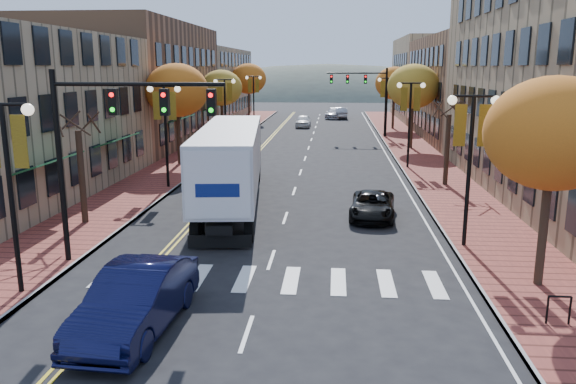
# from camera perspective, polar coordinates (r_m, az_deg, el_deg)

# --- Properties ---
(ground) EXTENTS (200.00, 200.00, 0.00)m
(ground) POSITION_cam_1_polar(r_m,az_deg,el_deg) (17.52, -3.20, -11.24)
(ground) COLOR black
(ground) RESTS_ON ground
(sidewalk_left) EXTENTS (4.00, 85.00, 0.15)m
(sidewalk_left) POSITION_cam_1_polar(r_m,az_deg,el_deg) (50.15, -8.33, 4.41)
(sidewalk_left) COLOR brown
(sidewalk_left) RESTS_ON ground
(sidewalk_right) EXTENTS (4.00, 85.00, 0.15)m
(sidewalk_right) POSITION_cam_1_polar(r_m,az_deg,el_deg) (49.33, 12.55, 4.11)
(sidewalk_right) COLOR brown
(sidewalk_right) RESTS_ON ground
(building_left_mid) EXTENTS (12.00, 24.00, 11.00)m
(building_left_mid) POSITION_cam_1_polar(r_m,az_deg,el_deg) (55.36, -15.92, 10.47)
(building_left_mid) COLOR brown
(building_left_mid) RESTS_ON ground
(building_left_far) EXTENTS (12.00, 26.00, 9.50)m
(building_left_far) POSITION_cam_1_polar(r_m,az_deg,el_deg) (79.28, -9.51, 10.71)
(building_left_far) COLOR #9E8966
(building_left_far) RESTS_ON ground
(building_right_mid) EXTENTS (15.00, 24.00, 10.00)m
(building_right_mid) POSITION_cam_1_polar(r_m,az_deg,el_deg) (60.14, 20.70, 9.80)
(building_right_mid) COLOR brown
(building_right_mid) RESTS_ON ground
(building_right_far) EXTENTS (15.00, 20.00, 11.00)m
(building_right_far) POSITION_cam_1_polar(r_m,az_deg,el_deg) (81.51, 16.52, 10.95)
(building_right_far) COLOR #9E8966
(building_right_far) RESTS_ON ground
(tree_left_a) EXTENTS (0.28, 0.28, 4.20)m
(tree_left_a) POSITION_cam_1_polar(r_m,az_deg,el_deg) (26.83, -20.21, 1.44)
(tree_left_a) COLOR #382619
(tree_left_a) RESTS_ON sidewalk_left
(tree_left_b) EXTENTS (4.48, 4.48, 7.21)m
(tree_left_b) POSITION_cam_1_polar(r_m,az_deg,el_deg) (41.46, -11.22, 10.09)
(tree_left_b) COLOR #382619
(tree_left_b) RESTS_ON sidewalk_left
(tree_left_c) EXTENTS (4.16, 4.16, 6.69)m
(tree_left_c) POSITION_cam_1_polar(r_m,az_deg,el_deg) (57.03, -6.78, 10.45)
(tree_left_c) COLOR #382619
(tree_left_c) RESTS_ON sidewalk_left
(tree_left_d) EXTENTS (4.61, 4.61, 7.42)m
(tree_left_d) POSITION_cam_1_polar(r_m,az_deg,el_deg) (74.74, -4.02, 11.40)
(tree_left_d) COLOR #382619
(tree_left_d) RESTS_ON sidewalk_left
(tree_right_a) EXTENTS (4.16, 4.16, 6.69)m
(tree_right_a) POSITION_cam_1_polar(r_m,az_deg,el_deg) (19.20, 25.33, 5.36)
(tree_right_a) COLOR #382619
(tree_right_a) RESTS_ON sidewalk_right
(tree_right_b) EXTENTS (0.28, 0.28, 4.20)m
(tree_right_b) POSITION_cam_1_polar(r_m,az_deg,el_deg) (34.86, 15.85, 4.14)
(tree_right_b) COLOR #382619
(tree_right_b) RESTS_ON sidewalk_right
(tree_right_c) EXTENTS (4.48, 4.48, 7.21)m
(tree_right_c) POSITION_cam_1_polar(r_m,az_deg,el_deg) (50.35, 12.62, 10.42)
(tree_right_c) COLOR #382619
(tree_right_c) RESTS_ON sidewalk_right
(tree_right_d) EXTENTS (4.35, 4.35, 7.00)m
(tree_right_d) POSITION_cam_1_polar(r_m,az_deg,el_deg) (66.23, 10.75, 10.81)
(tree_right_d) COLOR #382619
(tree_right_d) RESTS_ON sidewalk_right
(lamp_left_a) EXTENTS (1.96, 0.36, 6.05)m
(lamp_left_a) POSITION_cam_1_polar(r_m,az_deg,el_deg) (18.84, -26.62, 2.77)
(lamp_left_a) COLOR black
(lamp_left_a) RESTS_ON ground
(lamp_left_b) EXTENTS (1.96, 0.36, 6.05)m
(lamp_left_b) POSITION_cam_1_polar(r_m,az_deg,el_deg) (33.45, -12.38, 7.52)
(lamp_left_b) COLOR black
(lamp_left_b) RESTS_ON ground
(lamp_left_c) EXTENTS (1.96, 0.36, 6.05)m
(lamp_left_c) POSITION_cam_1_polar(r_m,az_deg,el_deg) (50.89, -6.43, 9.36)
(lamp_left_c) COLOR black
(lamp_left_c) RESTS_ON ground
(lamp_left_d) EXTENTS (1.96, 0.36, 6.05)m
(lamp_left_d) POSITION_cam_1_polar(r_m,az_deg,el_deg) (68.62, -3.51, 10.22)
(lamp_left_d) COLOR black
(lamp_left_d) RESTS_ON ground
(lamp_right_a) EXTENTS (1.96, 0.36, 6.05)m
(lamp_right_a) POSITION_cam_1_polar(r_m,az_deg,el_deg) (22.65, 18.10, 4.92)
(lamp_right_a) COLOR black
(lamp_right_a) RESTS_ON ground
(lamp_right_b) EXTENTS (1.96, 0.36, 6.05)m
(lamp_right_b) POSITION_cam_1_polar(r_m,az_deg,el_deg) (40.30, 12.30, 8.33)
(lamp_right_b) COLOR black
(lamp_right_b) RESTS_ON ground
(lamp_right_c) EXTENTS (1.96, 0.36, 6.05)m
(lamp_right_c) POSITION_cam_1_polar(r_m,az_deg,el_deg) (58.17, 10.03, 9.64)
(lamp_right_c) COLOR black
(lamp_right_c) RESTS_ON ground
(traffic_mast_near) EXTENTS (6.10, 0.35, 7.00)m
(traffic_mast_near) POSITION_cam_1_polar(r_m,az_deg,el_deg) (20.51, -17.61, 5.99)
(traffic_mast_near) COLOR black
(traffic_mast_near) RESTS_ON ground
(traffic_mast_far) EXTENTS (6.10, 0.34, 7.00)m
(traffic_mast_far) POSITION_cam_1_polar(r_m,az_deg,el_deg) (57.99, 8.03, 10.32)
(traffic_mast_far) COLOR black
(traffic_mast_far) RESTS_ON ground
(semi_truck) EXTENTS (4.50, 16.92, 4.18)m
(semi_truck) POSITION_cam_1_polar(r_m,az_deg,el_deg) (29.42, -5.67, 3.46)
(semi_truck) COLOR black
(semi_truck) RESTS_ON ground
(navy_sedan) EXTENTS (2.21, 5.50, 1.78)m
(navy_sedan) POSITION_cam_1_polar(r_m,az_deg,el_deg) (16.05, -15.17, -10.52)
(navy_sedan) COLOR black
(navy_sedan) RESTS_ON ground
(black_suv) EXTENTS (2.45, 4.60, 1.23)m
(black_suv) POSITION_cam_1_polar(r_m,az_deg,el_deg) (27.12, 8.58, -1.34)
(black_suv) COLOR black
(black_suv) RESTS_ON ground
(car_far_white) EXTENTS (1.75, 4.32, 1.47)m
(car_far_white) POSITION_cam_1_polar(r_m,az_deg,el_deg) (68.21, 1.55, 7.23)
(car_far_white) COLOR white
(car_far_white) RESTS_ON ground
(car_far_silver) EXTENTS (2.71, 5.24, 1.45)m
(car_far_silver) POSITION_cam_1_polar(r_m,az_deg,el_deg) (79.78, 4.69, 7.96)
(car_far_silver) COLOR #A5A5AC
(car_far_silver) RESTS_ON ground
(car_far_oncoming) EXTENTS (1.71, 4.67, 1.53)m
(car_far_oncoming) POSITION_cam_1_polar(r_m,az_deg,el_deg) (80.08, 5.43, 7.99)
(car_far_oncoming) COLOR #A2A3AA
(car_far_oncoming) RESTS_ON ground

